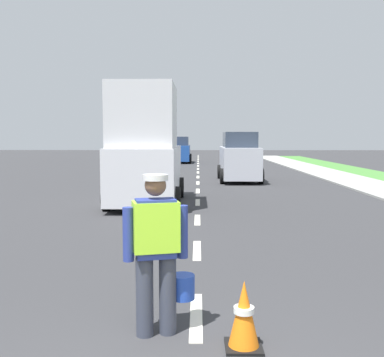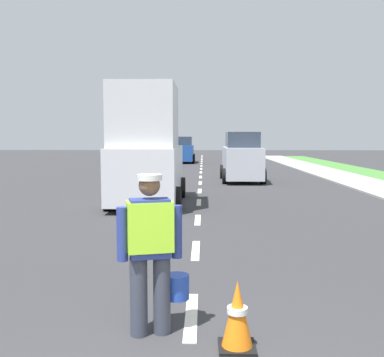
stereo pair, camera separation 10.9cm
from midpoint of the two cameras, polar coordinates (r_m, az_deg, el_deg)
name	(u,v)px [view 2 (the right image)]	position (r m, az deg, el deg)	size (l,w,h in m)	color
ground_plane	(201,177)	(23.39, 1.23, 0.24)	(96.00, 96.00, 0.00)	#333335
lane_center_line	(201,171)	(27.57, 1.26, 1.01)	(0.14, 46.40, 0.01)	silver
road_worker	(152,246)	(4.69, -4.39, -8.51)	(0.72, 0.49, 1.67)	#383D4C
traffic_cone_near	(237,315)	(4.57, 6.46, -16.80)	(0.36, 0.36, 0.67)	black
delivery_truck	(147,152)	(13.72, -5.44, 3.42)	(2.16, 4.60, 3.54)	silver
car_outgoing_far	(242,158)	(21.08, 6.45, 2.54)	(1.90, 4.17, 2.27)	silver
car_oncoming_third	(183,151)	(35.99, -1.09, 3.53)	(1.91, 3.81, 2.08)	#1E4799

